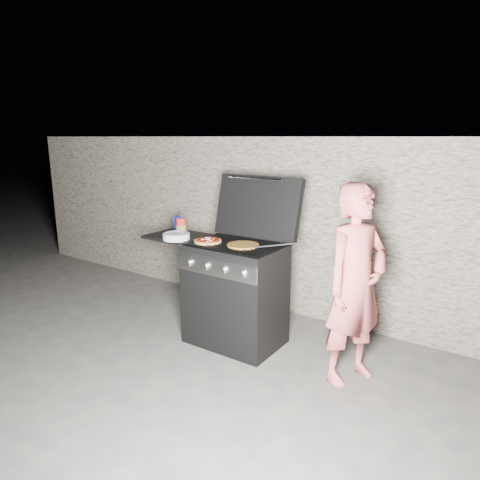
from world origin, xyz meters
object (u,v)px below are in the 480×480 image
Objects in this scene: pizza_topped at (208,241)px; sauce_jar at (181,226)px; gas_grill at (213,288)px; person at (356,285)px.

sauce_jar is at bearing 161.66° from pizza_topped.
person is (1.31, 0.01, 0.29)m from gas_grill.
gas_grill is at bearing 103.51° from pizza_topped.
gas_grill is at bearing 115.41° from person.
pizza_topped is at bearing 119.17° from person.
gas_grill is 5.64× the size of pizza_topped.
gas_grill is 0.90× the size of person.
person reaches higher than pizza_topped.
person reaches higher than sauce_jar.
gas_grill is 0.48m from pizza_topped.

